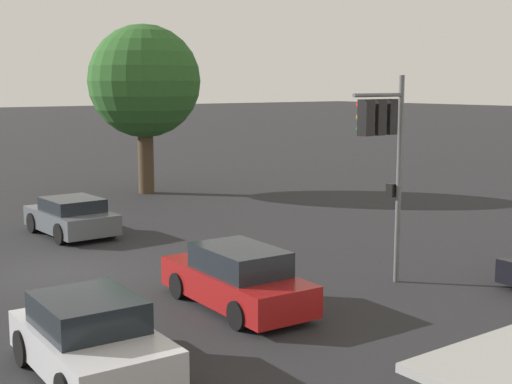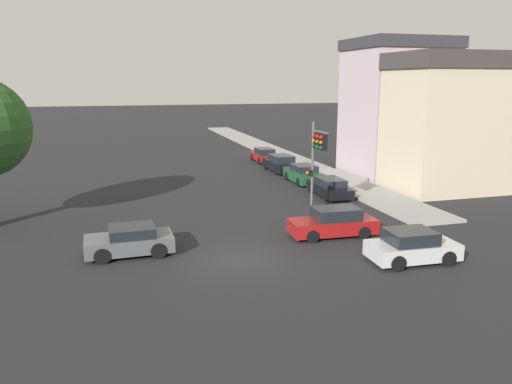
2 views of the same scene
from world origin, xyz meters
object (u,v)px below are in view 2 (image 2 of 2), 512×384
Objects in this scene: parked_car_0 at (330,187)px; parked_car_3 at (264,155)px; crossing_car_0 at (130,241)px; traffic_signal at (317,150)px; crossing_car_1 at (334,223)px; parked_car_2 at (281,164)px; crossing_car_2 at (412,247)px; parked_car_1 at (303,174)px.

parked_car_3 is at bearing 0.62° from parked_car_0.
crossing_car_0 is 0.98× the size of parked_car_3.
crossing_car_0 is 0.90× the size of parked_car_0.
traffic_signal is 5.23m from crossing_car_1.
crossing_car_1 reaches higher than crossing_car_0.
crossing_car_2 is at bearing 173.69° from parked_car_2.
crossing_car_0 is at bearing 16.39° from traffic_signal.
parked_car_2 reaches higher than parked_car_1.
parked_car_1 is 10.66m from parked_car_3.
traffic_signal is 6.17m from parked_car_0.
parked_car_3 is (3.67, 24.05, -0.05)m from crossing_car_1.
parked_car_2 is at bearing -104.82° from traffic_signal.
parked_car_1 is at bearing 86.36° from crossing_car_2.
parked_car_1 is (2.87, 9.34, -3.24)m from traffic_signal.
parked_car_2 is at bearing -128.11° from crossing_car_0.
parked_car_0 is at bearing -150.24° from crossing_car_0.
parked_car_1 reaches higher than parked_car_3.
crossing_car_2 is at bearing 113.91° from crossing_car_1.
parked_car_3 is at bearing -3.75° from parked_car_2.
parked_car_0 is at bearing 178.66° from parked_car_2.
parked_car_0 is at bearing -127.32° from traffic_signal.
traffic_signal is at bearing -97.37° from crossing_car_1.
crossing_car_2 reaches higher than parked_car_0.
parked_car_1 is at bearing -137.41° from crossing_car_0.
parked_car_2 is (-0.10, 10.06, 0.08)m from parked_car_0.
crossing_car_1 is at bearing 170.79° from parked_car_3.
crossing_car_1 is (-0.72, -4.05, -3.23)m from traffic_signal.
parked_car_1 is 5.07m from parked_car_2.
parked_car_0 is (2.86, 4.35, -3.30)m from traffic_signal.
parked_car_3 is at bearing -121.53° from crossing_car_0.
traffic_signal reaches higher than parked_car_0.
parked_car_2 is (13.65, 18.44, 0.05)m from crossing_car_0.
traffic_signal is at bearing 147.56° from parked_car_0.
traffic_signal is 9.11m from crossing_car_2.
parked_car_1 is at bearing -111.04° from traffic_signal.
crossing_car_1 is 24.33m from parked_car_3.
crossing_car_0 is at bearing 122.31° from parked_car_0.
traffic_signal is 1.37× the size of crossing_car_0.
crossing_car_1 is at bearing 178.27° from crossing_car_0.
traffic_signal is 15.02m from parked_car_2.
crossing_car_0 is at bearing 134.28° from parked_car_1.
parked_car_0 is (1.87, 12.80, -0.07)m from crossing_car_2.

